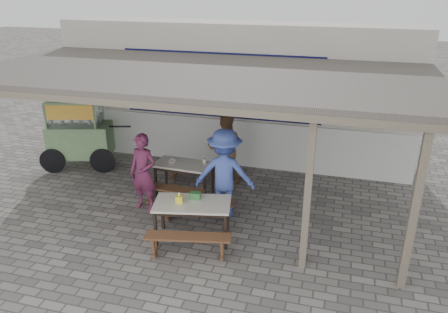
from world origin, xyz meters
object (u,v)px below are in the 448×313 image
bench_left_wall (195,170)px  donation_box (195,196)px  bench_left_street (173,193)px  bench_right_street (188,241)px  vendor_cart (79,131)px  patron_street_side (143,173)px  table_left (184,167)px  patron_right_table (225,173)px  bench_right_wall (197,206)px  tissue_box (179,199)px  table_right (192,206)px  patron_wall_side (225,148)px  condiment_jar (205,161)px  condiment_bowl (172,161)px

bench_left_wall → donation_box: bearing=-67.9°
bench_left_street → bench_left_wall: same height
bench_right_street → vendor_cart: vendor_cart is taller
patron_street_side → table_left: bearing=64.4°
patron_right_table → donation_box: patron_right_table is taller
bench_left_street → bench_right_wall: bearing=-28.7°
tissue_box → table_left: bearing=107.9°
tissue_box → bench_right_wall: bearing=80.6°
table_left → bench_left_wall: size_ratio=0.94×
table_right → patron_wall_side: patron_wall_side is taller
bench_left_street → patron_right_table: 1.26m
table_right → bench_right_street: (0.13, -0.60, -0.33)m
table_left → tissue_box: 1.76m
bench_right_street → patron_street_side: patron_street_side is taller
vendor_cart → tissue_box: vendor_cart is taller
bench_left_wall → patron_street_side: (-0.60, -1.44, 0.49)m
bench_left_street → tissue_box: tissue_box is taller
bench_right_wall → condiment_jar: bearing=88.9°
donation_box → table_left: bearing=117.7°
bench_left_street → donation_box: donation_box is taller
tissue_box → patron_street_side: bearing=142.5°
table_right → condiment_bowl: 1.96m
patron_wall_side → tissue_box: size_ratio=13.08×
bench_right_wall → condiment_bowl: 1.46m
bench_right_wall → patron_wall_side: 2.01m
table_left → bench_right_wall: 1.25m
bench_left_wall → table_right: table_right is taller
patron_right_table → donation_box: bearing=61.5°
bench_right_wall → patron_right_table: patron_right_table is taller
patron_right_table → table_left: bearing=-37.2°
bench_left_street → bench_right_wall: (0.67, -0.41, 0.00)m
bench_right_street → bench_right_wall: size_ratio=1.00×
table_right → donation_box: size_ratio=7.89×
bench_left_wall → condiment_bowl: size_ratio=7.90×
tissue_box → donation_box: same height
vendor_cart → patron_wall_side: bearing=-14.0°
vendor_cart → tissue_box: size_ratio=16.39×
bench_right_street → donation_box: (-0.12, 0.76, 0.48)m
patron_wall_side → patron_right_table: (0.42, -1.53, 0.09)m
table_left → tissue_box: bearing=-69.6°
bench_right_wall → patron_street_side: (-1.21, 0.21, 0.48)m
patron_wall_side → bench_left_street: bearing=49.1°
vendor_cart → bench_left_street: bearing=-40.7°
bench_left_street → vendor_cart: size_ratio=0.66×
condiment_bowl → donation_box: bearing=-55.0°
patron_street_side → patron_wall_side: size_ratio=0.99×
patron_street_side → donation_box: 1.49m
bench_left_wall → vendor_cart: size_ratio=0.66×
patron_street_side → tissue_box: size_ratio=12.97×
donation_box → vendor_cart: bearing=149.7°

